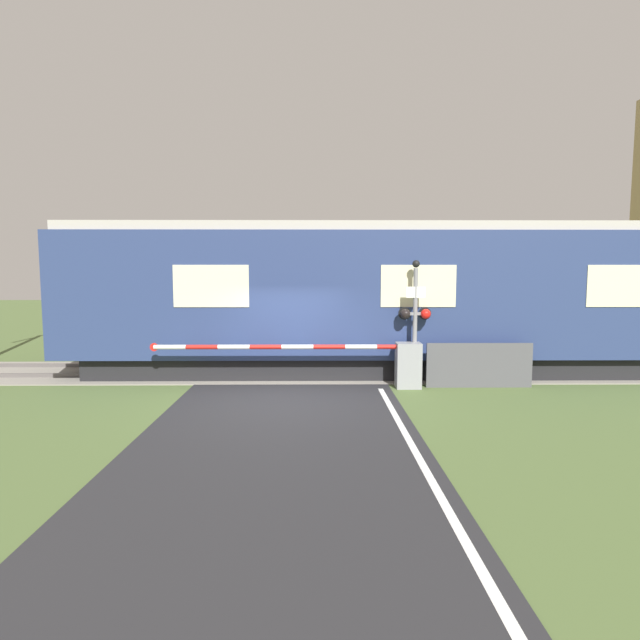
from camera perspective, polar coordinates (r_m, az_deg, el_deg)
ground_plane at (r=11.19m, az=-3.71°, el=-9.16°), size 80.00×80.00×0.00m
track_bed at (r=14.20m, az=-3.01°, el=-5.90°), size 36.00×3.20×0.13m
train at (r=14.16m, az=9.94°, el=2.48°), size 18.77×2.98×4.11m
crossing_barrier at (r=12.31m, az=7.15°, el=-4.72°), size 6.59×0.44×1.12m
signal_post at (r=12.39m, az=10.82°, el=0.50°), size 0.80×0.26×3.12m
roadside_fence at (r=12.89m, az=17.74°, el=-4.95°), size 2.60×0.06×1.10m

